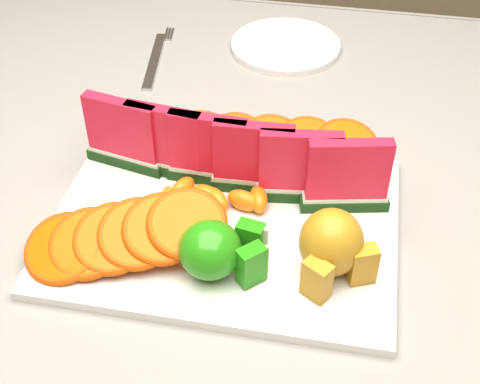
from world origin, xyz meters
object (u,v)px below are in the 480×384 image
platter (225,223)px  side_plate (285,46)px  fork (156,58)px  pear_cluster (332,246)px  apple_cluster (217,250)px

platter → side_plate: 0.43m
platter → fork: platter is taller
pear_cluster → side_plate: pear_cluster is taller
side_plate → apple_cluster: bearing=-90.6°
platter → pear_cluster: 0.15m
platter → side_plate: (0.01, 0.43, -0.00)m
side_plate → fork: (-0.20, -0.07, -0.00)m
pear_cluster → fork: pear_cluster is taller
apple_cluster → pear_cluster: pear_cluster is taller
platter → apple_cluster: bearing=-83.8°
apple_cluster → fork: bearing=114.1°
side_plate → pear_cluster: bearing=-76.9°
platter → fork: 0.40m
fork → side_plate: bearing=20.2°
apple_cluster → pear_cluster: 0.12m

